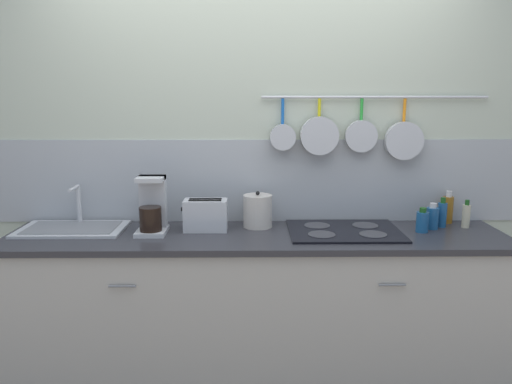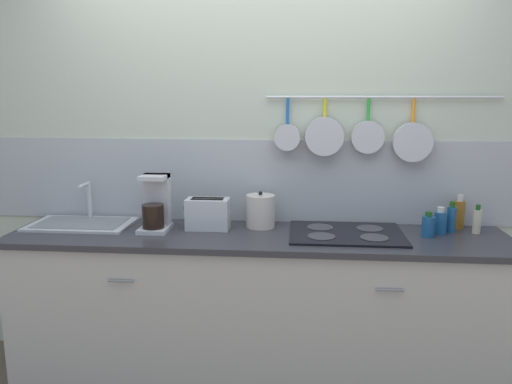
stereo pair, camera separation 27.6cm
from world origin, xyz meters
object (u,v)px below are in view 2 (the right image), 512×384
bottle_olive_oil (440,222)px  bottle_vinegar (477,221)px  coffee_maker (156,207)px  bottle_sesame_oil (459,213)px  kettle (260,211)px  bottle_cooking_wine (428,226)px  bottle_hot_sauce (451,219)px  toaster (208,214)px

bottle_olive_oil → bottle_vinegar: (0.21, 0.03, 0.01)m
coffee_maker → bottle_sesame_oil: 1.78m
kettle → bottle_cooking_wine: bearing=-7.6°
coffee_maker → kettle: bearing=10.2°
coffee_maker → bottle_olive_oil: coffee_maker is taller
bottle_olive_oil → bottle_sesame_oil: bottle_sesame_oil is taller
coffee_maker → bottle_olive_oil: bearing=1.8°
bottle_hot_sauce → bottle_vinegar: bottle_hot_sauce is taller
bottle_cooking_wine → bottle_olive_oil: bearing=39.5°
bottle_hot_sauce → bottle_sesame_oil: size_ratio=0.89×
bottle_vinegar → toaster: bearing=-178.4°
kettle → bottle_cooking_wine: size_ratio=1.53×
coffee_maker → bottle_sesame_oil: (1.77, 0.19, -0.05)m
toaster → bottle_vinegar: 1.53m
toaster → bottle_olive_oil: 1.32m
kettle → coffee_maker: bearing=-169.8°
coffee_maker → bottle_sesame_oil: coffee_maker is taller
bottle_olive_oil → bottle_cooking_wine: bearing=-140.5°
bottle_olive_oil → bottle_vinegar: 0.21m
coffee_maker → bottle_cooking_wine: 1.54m
bottle_cooking_wine → bottle_vinegar: (0.29, 0.10, 0.01)m
kettle → bottle_cooking_wine: (0.94, -0.12, -0.03)m
bottle_vinegar → bottle_sesame_oil: bearing=121.0°
coffee_maker → bottle_olive_oil: (1.62, 0.05, -0.07)m
bottle_hot_sauce → bottle_vinegar: size_ratio=1.07×
bottle_vinegar → coffee_maker: bearing=-177.5°
coffee_maker → bottle_sesame_oil: bearing=6.2°
kettle → bottle_olive_oil: 1.02m
coffee_maker → bottle_hot_sauce: coffee_maker is taller
bottle_cooking_wine → bottle_olive_oil: bottle_olive_oil is taller
bottle_sesame_oil → bottle_vinegar: bottle_sesame_oil is taller
bottle_olive_oil → bottle_sesame_oil: bearing=44.1°
bottle_hot_sauce → bottle_sesame_oil: bottle_sesame_oil is taller
coffee_maker → bottle_vinegar: (1.83, 0.08, -0.06)m
coffee_maker → toaster: size_ratio=1.22×
coffee_maker → bottle_vinegar: bearing=2.5°
toaster → bottle_hot_sauce: (1.40, 0.06, -0.01)m
bottle_vinegar → bottle_hot_sauce: bearing=173.5°
toaster → bottle_hot_sauce: toaster is taller
kettle → bottle_vinegar: 1.23m
coffee_maker → bottle_cooking_wine: size_ratio=2.28×
bottle_olive_oil → toaster: bearing=-179.3°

